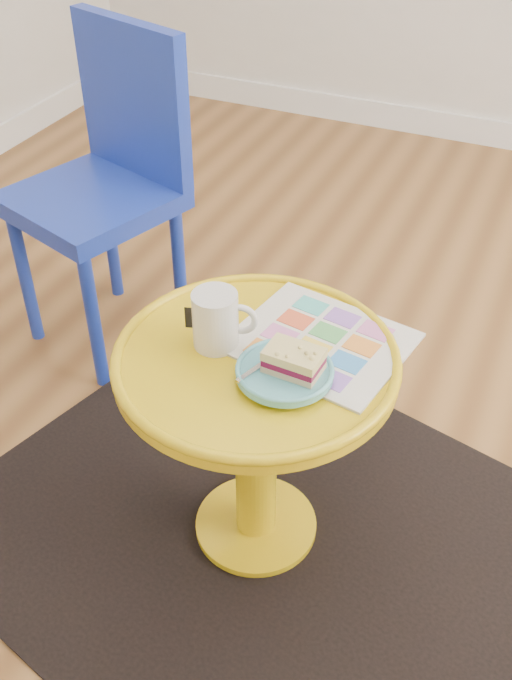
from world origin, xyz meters
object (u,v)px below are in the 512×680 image
at_px(side_table, 256,412).
at_px(chair, 109,173).
at_px(mug, 217,318).
at_px(plate, 285,372).
at_px(newspaper, 320,341).

xyz_separation_m(side_table, chair, (-0.70, 0.56, 0.14)).
distance_m(mug, plate, 0.17).
xyz_separation_m(chair, newspaper, (0.79, -0.47, 0.01)).
height_order(chair, plate, chair).
bearing_deg(plate, newspaper, 80.46).
bearing_deg(mug, plate, -32.26).
xyz_separation_m(newspaper, plate, (-0.02, -0.13, 0.02)).
xyz_separation_m(side_table, newspaper, (0.10, 0.09, 0.15)).
xyz_separation_m(chair, mug, (0.61, -0.56, 0.07)).
xyz_separation_m(mug, plate, (0.16, -0.05, -0.04)).
bearing_deg(plate, side_table, 151.93).
relative_size(chair, plate, 5.01).
relative_size(newspaper, mug, 2.58).
relative_size(side_table, newspaper, 1.71).
height_order(side_table, plate, plate).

